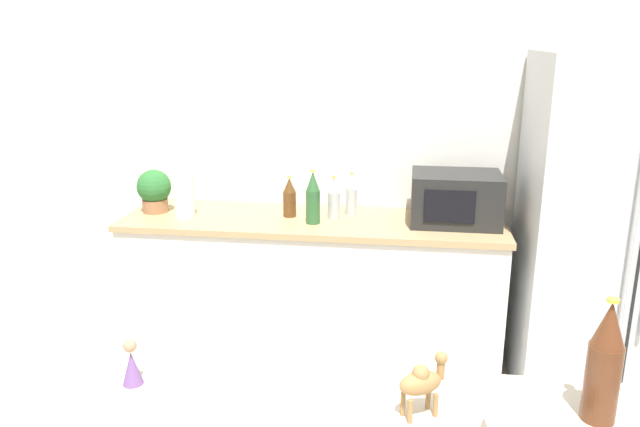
{
  "coord_description": "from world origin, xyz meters",
  "views": [
    {
      "loc": [
        0.23,
        -0.96,
        1.9
      ],
      "look_at": [
        -0.1,
        1.38,
        1.22
      ],
      "focal_mm": 35.0,
      "sensor_mm": 36.0,
      "label": 1
    }
  ],
  "objects": [
    {
      "name": "microwave",
      "position": [
        0.5,
        2.42,
        1.03
      ],
      "size": [
        0.48,
        0.37,
        0.28
      ],
      "color": "black",
      "rests_on": "back_counter"
    },
    {
      "name": "back_bottle_3",
      "position": [
        -0.17,
        2.41,
        1.01
      ],
      "size": [
        0.07,
        0.07,
        0.24
      ],
      "color": "#B2B7BC",
      "rests_on": "back_counter"
    },
    {
      "name": "back_counter",
      "position": [
        -0.29,
        2.4,
        0.45
      ],
      "size": [
        2.15,
        0.63,
        0.89
      ],
      "color": "white",
      "rests_on": "ground_plane"
    },
    {
      "name": "wine_bottle",
      "position": [
        0.72,
        0.46,
        1.14
      ],
      "size": [
        0.08,
        0.08,
        0.32
      ],
      "color": "#562D19",
      "rests_on": "bar_counter"
    },
    {
      "name": "back_bottle_1",
      "position": [
        -0.42,
        2.42,
        1.0
      ],
      "size": [
        0.08,
        0.08,
        0.23
      ],
      "color": "brown",
      "rests_on": "back_counter"
    },
    {
      "name": "back_bottle_0",
      "position": [
        -0.07,
        2.5,
        1.01
      ],
      "size": [
        0.06,
        0.06,
        0.25
      ],
      "color": "#B2B7BC",
      "rests_on": "back_counter"
    },
    {
      "name": "camel_figurine",
      "position": [
        0.29,
        0.42,
        1.08
      ],
      "size": [
        0.13,
        0.11,
        0.16
      ],
      "color": "olive",
      "rests_on": "bar_counter"
    },
    {
      "name": "paper_towel_roll",
      "position": [
        -1.01,
        2.33,
        1.03
      ],
      "size": [
        0.11,
        0.11,
        0.26
      ],
      "color": "white",
      "rests_on": "back_counter"
    },
    {
      "name": "wise_man_figurine_blue",
      "position": [
        -0.48,
        0.46,
        1.04
      ],
      "size": [
        0.06,
        0.06,
        0.13
      ],
      "color": "#6B4784",
      "rests_on": "bar_counter"
    },
    {
      "name": "wall_back",
      "position": [
        0.0,
        2.73,
        1.27
      ],
      "size": [
        8.0,
        0.06,
        2.55
      ],
      "color": "white",
      "rests_on": "ground_plane"
    },
    {
      "name": "back_bottle_2",
      "position": [
        -0.27,
        2.3,
        1.04
      ],
      "size": [
        0.08,
        0.08,
        0.3
      ],
      "color": "#2D6033",
      "rests_on": "back_counter"
    },
    {
      "name": "potted_plant",
      "position": [
        -1.22,
        2.4,
        1.03
      ],
      "size": [
        0.2,
        0.2,
        0.25
      ],
      "color": "#9E6B47",
      "rests_on": "back_counter"
    },
    {
      "name": "refrigerator",
      "position": [
        1.32,
        2.32,
        0.91
      ],
      "size": [
        0.92,
        0.75,
        1.82
      ],
      "color": "silver",
      "rests_on": "ground_plane"
    }
  ]
}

